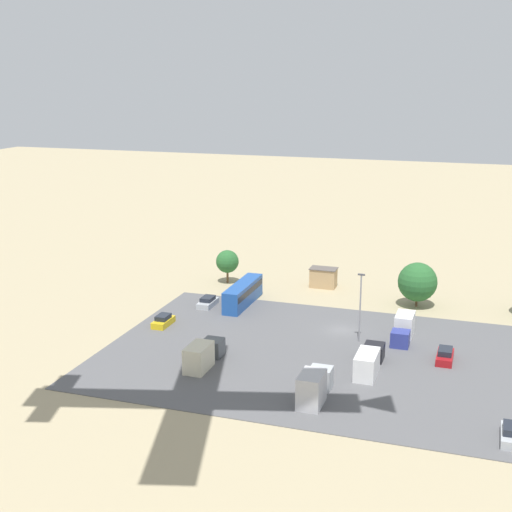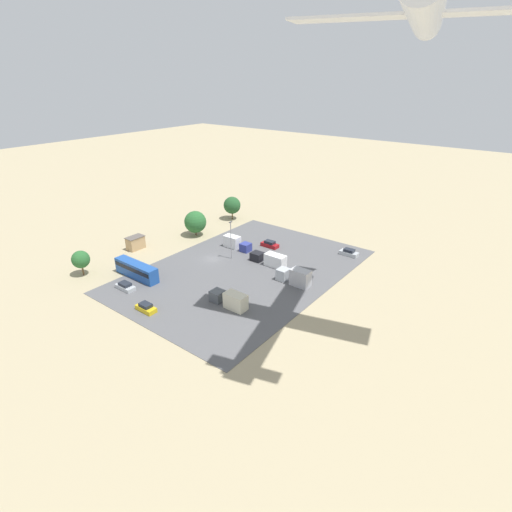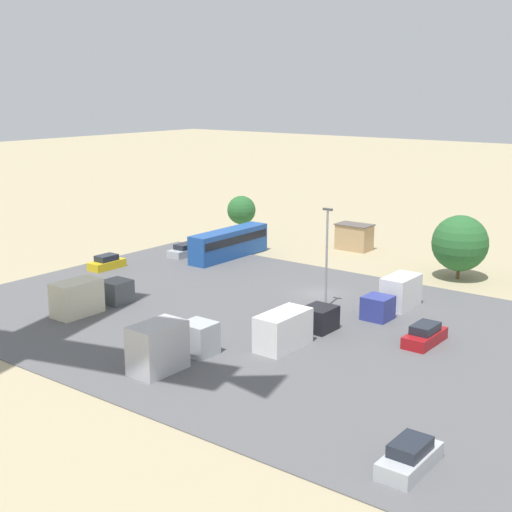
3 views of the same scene
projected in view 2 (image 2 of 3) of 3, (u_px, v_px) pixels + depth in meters
ground_plane at (212, 259)px, 94.22m from camera, size 400.00×400.00×0.00m
parking_lot_surface at (244, 270)px, 88.71m from camera, size 55.03×38.02×0.08m
shed_building at (136, 243)px, 99.05m from camera, size 4.39×2.78×3.23m
bus at (136, 270)px, 85.00m from camera, size 2.48×11.71×3.33m
parked_car_0 at (125, 286)px, 80.72m from camera, size 1.98×4.40×1.45m
parked_car_1 at (270, 244)px, 100.40m from camera, size 1.93×4.55×1.60m
parked_car_2 at (146, 308)px, 73.32m from camera, size 1.87×4.12×1.53m
parked_car_3 at (349, 253)px, 95.72m from camera, size 1.93×4.40×1.62m
parked_truck_0 at (270, 259)px, 90.81m from camera, size 2.36×8.94×2.84m
parked_truck_1 at (295, 277)px, 82.35m from camera, size 2.44×7.41×3.54m
parked_truck_2 at (236, 243)px, 99.38m from camera, size 2.31×7.55×2.94m
parked_truck_3 at (230, 300)px, 74.43m from camera, size 2.38×7.91×3.07m
tree_near_shed at (195, 222)px, 106.42m from camera, size 5.87×5.87×6.77m
tree_apron_mid at (232, 205)px, 118.34m from camera, size 5.05×5.05×6.82m
tree_apron_far at (81, 259)px, 85.37m from camera, size 3.81×3.81×5.59m
light_pole_lot_centre at (231, 239)px, 92.30m from camera, size 0.90×0.28×9.20m
airplane at (426, 10)px, 47.08m from camera, size 38.95×32.30×9.58m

